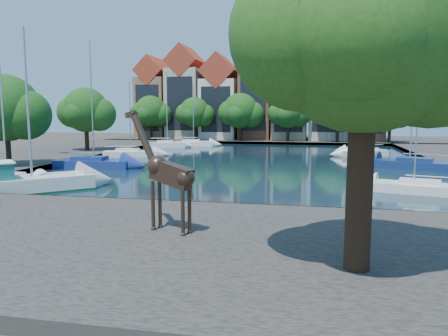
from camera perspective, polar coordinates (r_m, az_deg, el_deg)
The scene contains 32 objects.
ground at distance 24.11m, azimuth -3.38°, elevation -5.53°, with size 160.00×160.00×0.00m, color #38332B.
water_basin at distance 47.40m, azimuth 4.07°, elevation 0.90°, with size 38.00×50.00×0.08m, color black.
near_quay at distance 17.60m, azimuth -9.31°, elevation -9.68°, with size 50.00×14.00×0.50m, color #47433D.
far_quay at distance 79.10m, azimuth 7.08°, elevation 3.61°, with size 60.00×16.00×0.50m, color #47433D.
left_quay at distance 56.32m, azimuth -22.05°, elevation 1.62°, with size 14.00×52.00×0.50m, color #47433D.
plane_tree at distance 13.97m, azimuth 18.52°, elevation 16.43°, with size 8.32×6.40×10.62m.
townhouse_west_end at distance 83.91m, azimuth -8.88°, elevation 8.65°, with size 5.44×9.18×14.93m.
townhouse_west_mid at distance 82.05m, azimuth -4.91°, elevation 9.36°, with size 5.94×9.18×16.79m.
townhouse_west_inner at distance 80.44m, azimuth -0.40°, elevation 8.79°, with size 6.43×9.18×15.15m.
townhouse_center at distance 79.39m, azimuth 4.26°, elevation 9.52°, with size 5.44×9.18×16.93m.
townhouse_east_inner at distance 78.83m, azimuth 8.64°, elevation 9.02°, with size 5.94×9.18×15.79m.
townhouse_east_mid at distance 78.78m, azimuth 13.43°, elevation 9.17°, with size 6.43×9.18×16.65m.
townhouse_east_end at distance 79.22m, azimuth 18.16°, elevation 8.27°, with size 5.44×9.18×14.43m.
far_tree_far_west at distance 78.35m, azimuth -9.49°, elevation 7.14°, with size 7.28×5.60×7.68m.
far_tree_west at distance 75.87m, azimuth -3.80°, elevation 7.14°, with size 6.76×5.20×7.36m.
far_tree_mid_west at distance 74.17m, azimuth 2.23°, elevation 7.31°, with size 7.80×6.00×8.00m.
far_tree_mid_east at distance 73.30m, azimuth 8.45°, elevation 7.11°, with size 7.02×5.40×7.52m.
far_tree_east at distance 73.31m, azimuth 14.76°, elevation 7.03°, with size 7.54×5.80×7.84m.
far_tree_far_east at distance 74.18m, azimuth 20.97°, elevation 6.67°, with size 6.76×5.20×7.36m.
side_tree_left_near at distance 43.93m, azimuth -26.55°, elevation 6.75°, with size 7.80×6.00×8.20m.
side_tree_left_far at distance 57.89m, azimuth -17.53°, elevation 7.05°, with size 7.28×5.60×7.88m.
giraffe_statue at distance 17.86m, azimuth -7.56°, elevation -0.61°, with size 3.33×1.59×4.93m.
motorsailer at distance 31.48m, azimuth -26.49°, elevation -1.59°, with size 9.08×9.04×10.69m.
sailboat_left_a at distance 34.33m, azimuth -26.50°, elevation -1.35°, with size 6.49×2.39×11.16m.
sailboat_left_b at distance 43.08m, azimuth -16.61°, elevation 0.80°, with size 7.28×2.99×11.69m.
sailboat_left_c at distance 52.89m, azimuth -12.04°, elevation 2.02°, with size 6.68×3.98×8.76m.
sailboat_left_d at distance 65.23m, azimuth -7.39°, elevation 3.21°, with size 5.52×3.02×11.11m.
sailboat_left_e at distance 67.84m, azimuth -3.99°, elevation 3.35°, with size 6.31×3.00×9.64m.
sailboat_right_a at distance 31.36m, azimuth 23.53°, elevation -2.12°, with size 6.06×3.46×7.97m.
sailboat_right_b at distance 44.27m, azimuth 23.07°, elevation 0.67°, with size 7.25×4.89×11.24m.
sailboat_right_c at distance 55.21m, azimuth 17.63°, elevation 2.10°, with size 6.26×4.31×10.18m.
sailboat_right_d at distance 60.23m, azimuth 17.13°, elevation 2.49°, with size 4.46×2.18×8.67m.
Camera 1 is at (6.05, -22.70, 5.39)m, focal length 35.00 mm.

